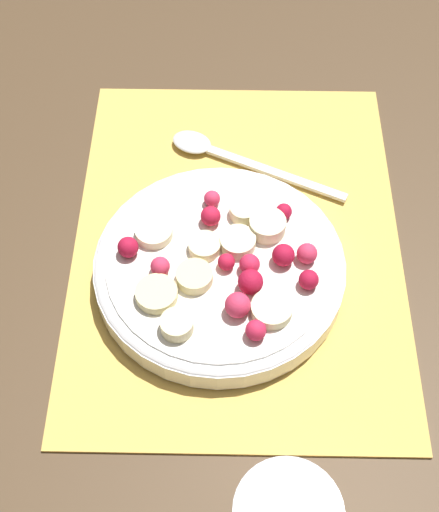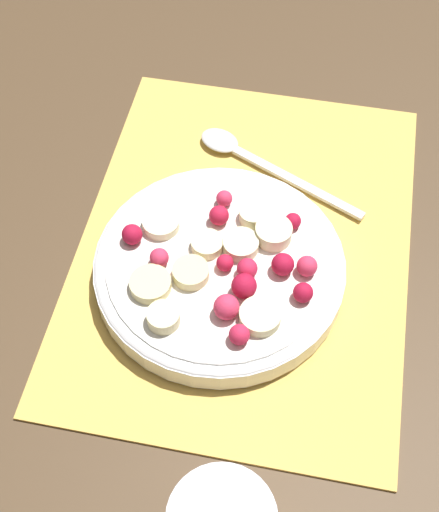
{
  "view_description": "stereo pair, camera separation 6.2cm",
  "coord_description": "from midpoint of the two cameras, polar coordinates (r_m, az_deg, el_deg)",
  "views": [
    {
      "loc": [
        -0.4,
        0.01,
        0.55
      ],
      "look_at": [
        -0.04,
        0.02,
        0.04
      ],
      "focal_mm": 50.0,
      "sensor_mm": 36.0,
      "label": 1
    },
    {
      "loc": [
        -0.39,
        -0.05,
        0.55
      ],
      "look_at": [
        -0.04,
        0.02,
        0.04
      ],
      "focal_mm": 50.0,
      "sensor_mm": 36.0,
      "label": 2
    }
  ],
  "objects": [
    {
      "name": "fruit_bowl",
      "position": [
        0.63,
        2.83,
        -1.08
      ],
      "size": [
        0.22,
        0.22,
        0.05
      ],
      "color": "white",
      "rests_on": "placemat"
    },
    {
      "name": "ground_plane",
      "position": [
        0.67,
        4.65,
        0.67
      ],
      "size": [
        3.0,
        3.0,
        0.0
      ],
      "primitive_type": "plane",
      "color": "#4C3823"
    },
    {
      "name": "placemat",
      "position": [
        0.67,
        4.66,
        0.82
      ],
      "size": [
        0.41,
        0.31,
        0.01
      ],
      "color": "#E0B251",
      "rests_on": "ground_plane"
    },
    {
      "name": "spoon",
      "position": [
        0.73,
        4.58,
        7.93
      ],
      "size": [
        0.1,
        0.18,
        0.01
      ],
      "rotation": [
        0.0,
        0.0,
        7.42
      ],
      "color": "silver",
      "rests_on": "placemat"
    }
  ]
}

